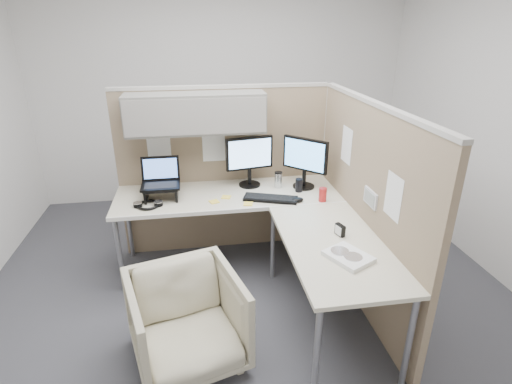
{
  "coord_description": "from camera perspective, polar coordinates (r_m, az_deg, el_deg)",
  "views": [
    {
      "loc": [
        -0.38,
        -2.75,
        2.14
      ],
      "look_at": [
        0.1,
        0.25,
        0.85
      ],
      "focal_mm": 28.0,
      "sensor_mm": 36.0,
      "label": 1
    }
  ],
  "objects": [
    {
      "name": "soda_can_green",
      "position": [
        3.44,
        9.51,
        -0.38
      ],
      "size": [
        0.07,
        0.07,
        0.12
      ],
      "primitive_type": "cylinder",
      "color": "#B21E1E",
      "rests_on": "desk"
    },
    {
      "name": "laptop_station",
      "position": [
        3.54,
        -13.44,
        1.17
      ],
      "size": [
        0.33,
        0.28,
        0.34
      ],
      "color": "black",
      "rests_on": "desk"
    },
    {
      "name": "partition_right",
      "position": [
        3.25,
        14.99,
        -1.8
      ],
      "size": [
        0.07,
        2.03,
        1.63
      ],
      "color": "#927B5F",
      "rests_on": "ground"
    },
    {
      "name": "paper_stack",
      "position": [
        2.68,
        13.03,
        -8.96
      ],
      "size": [
        0.32,
        0.35,
        0.03
      ],
      "rotation": [
        0.0,
        0.0,
        0.47
      ],
      "color": "white",
      "rests_on": "desk"
    },
    {
      "name": "office_chair",
      "position": [
        2.78,
        -9.89,
        -17.19
      ],
      "size": [
        0.84,
        0.81,
        0.71
      ],
      "primitive_type": "imported",
      "rotation": [
        0.0,
        0.0,
        0.27
      ],
      "color": "#C0B598",
      "rests_on": "ground"
    },
    {
      "name": "keyboard",
      "position": [
        3.44,
        2.09,
        -0.94
      ],
      "size": [
        0.49,
        0.3,
        0.02
      ],
      "primitive_type": "cube",
      "rotation": [
        0.0,
        0.0,
        -0.35
      ],
      "color": "black",
      "rests_on": "desk"
    },
    {
      "name": "desk",
      "position": [
        3.26,
        0.78,
        -3.45
      ],
      "size": [
        2.0,
        1.98,
        0.73
      ],
      "color": "beige",
      "rests_on": "ground"
    },
    {
      "name": "mouse",
      "position": [
        3.42,
        5.94,
        -1.11
      ],
      "size": [
        0.11,
        0.08,
        0.04
      ],
      "primitive_type": "ellipsoid",
      "rotation": [
        0.0,
        0.0,
        0.12
      ],
      "color": "black",
      "rests_on": "desk"
    },
    {
      "name": "ground",
      "position": [
        3.5,
        -1.0,
        -14.65
      ],
      "size": [
        4.5,
        4.5,
        0.0
      ],
      "primitive_type": "plane",
      "color": "#3A3A40",
      "rests_on": "ground"
    },
    {
      "name": "partition_back",
      "position": [
        3.72,
        -6.28,
        6.65
      ],
      "size": [
        2.0,
        0.36,
        1.63
      ],
      "color": "#927B5F",
      "rests_on": "ground"
    },
    {
      "name": "sticky_note_b",
      "position": [
        3.36,
        -1.13,
        -1.7
      ],
      "size": [
        0.09,
        0.09,
        0.01
      ],
      "primitive_type": "cube",
      "rotation": [
        0.0,
        0.0,
        -0.23
      ],
      "color": "yellow",
      "rests_on": "desk"
    },
    {
      "name": "monitor_left",
      "position": [
        3.66,
        -0.94,
        4.95
      ],
      "size": [
        0.44,
        0.2,
        0.47
      ],
      "rotation": [
        0.0,
        0.0,
        0.19
      ],
      "color": "black",
      "rests_on": "desk"
    },
    {
      "name": "travel_mug",
      "position": [
        3.68,
        3.2,
        1.76
      ],
      "size": [
        0.07,
        0.07,
        0.15
      ],
      "color": "silver",
      "rests_on": "desk"
    },
    {
      "name": "desk_clock",
      "position": [
        2.93,
        11.9,
        -5.34
      ],
      "size": [
        0.06,
        0.09,
        0.08
      ],
      "rotation": [
        0.0,
        0.0,
        -1.25
      ],
      "color": "black",
      "rests_on": "desk"
    },
    {
      "name": "monitor_right",
      "position": [
        3.65,
        7.0,
        4.72
      ],
      "size": [
        0.33,
        0.34,
        0.47
      ],
      "rotation": [
        0.0,
        0.0,
        -0.79
      ],
      "color": "black",
      "rests_on": "desk"
    },
    {
      "name": "headphones",
      "position": [
        3.44,
        -15.15,
        -1.76
      ],
      "size": [
        0.24,
        0.19,
        0.03
      ],
      "rotation": [
        0.0,
        0.0,
        -0.02
      ],
      "color": "black",
      "rests_on": "desk"
    },
    {
      "name": "sticky_note_d",
      "position": [
        3.5,
        -4.28,
        -0.73
      ],
      "size": [
        0.1,
        0.1,
        0.01
      ],
      "primitive_type": "cube",
      "rotation": [
        0.0,
        0.0,
        -0.3
      ],
      "color": "yellow",
      "rests_on": "desk"
    },
    {
      "name": "soda_can_silver",
      "position": [
        3.62,
        6.16,
        0.97
      ],
      "size": [
        0.07,
        0.07,
        0.12
      ],
      "primitive_type": "cylinder",
      "color": "black",
      "rests_on": "desk"
    },
    {
      "name": "sticky_note_a",
      "position": [
        3.42,
        -6.0,
        -1.38
      ],
      "size": [
        0.1,
        0.1,
        0.01
      ],
      "primitive_type": "cube",
      "rotation": [
        0.0,
        0.0,
        0.35
      ],
      "color": "yellow",
      "rests_on": "desk"
    }
  ]
}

